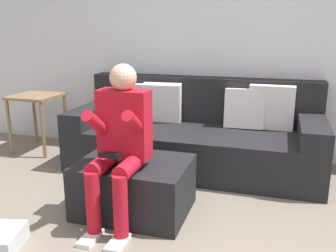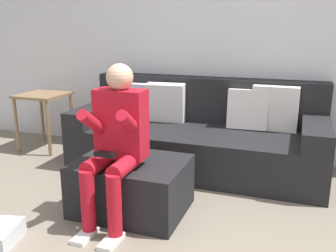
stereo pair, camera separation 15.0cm
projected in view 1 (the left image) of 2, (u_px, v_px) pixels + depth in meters
The scene contains 5 objects.
wall_back at pixel (222, 44), 3.90m from camera, with size 6.28×0.10×2.40m, color silver.
couch_sectional at pixel (196, 135), 3.75m from camera, with size 2.42×0.98×0.86m.
ottoman at pixel (134, 186), 2.81m from camera, with size 0.82×0.62×0.40m, color black.
person_seated at pixel (120, 138), 2.56m from camera, with size 0.36×0.60×1.13m.
side_table at pixel (37, 105), 4.15m from camera, with size 0.49×0.50×0.64m.
Camera 1 is at (0.62, -1.75, 1.36)m, focal length 39.75 mm.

